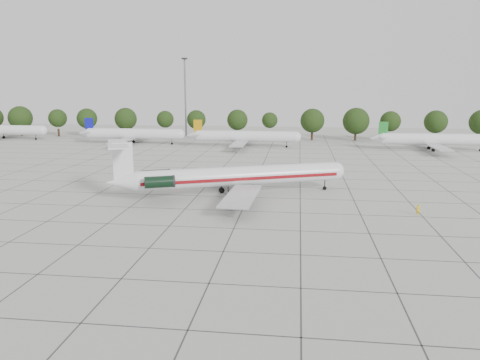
{
  "coord_description": "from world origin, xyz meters",
  "views": [
    {
      "loc": [
        7.45,
        -61.63,
        17.17
      ],
      "look_at": [
        -0.76,
        4.1,
        3.5
      ],
      "focal_mm": 35.0,
      "sensor_mm": 36.0,
      "label": 1
    }
  ],
  "objects_px": {
    "bg_airliner_a": "(1,130)",
    "bg_airliner_b": "(133,134)",
    "ground_crew": "(418,210)",
    "bg_airliner_c": "(245,137)",
    "bg_airliner_d": "(435,140)",
    "main_airliner": "(228,176)",
    "floodlight_mast": "(185,93)"
  },
  "relations": [
    {
      "from": "bg_airliner_a",
      "to": "bg_airliner_b",
      "type": "bearing_deg",
      "value": -7.62
    },
    {
      "from": "bg_airliner_b",
      "to": "bg_airliner_a",
      "type": "bearing_deg",
      "value": 172.38
    },
    {
      "from": "ground_crew",
      "to": "bg_airliner_c",
      "type": "height_order",
      "value": "bg_airliner_c"
    },
    {
      "from": "bg_airliner_d",
      "to": "bg_airliner_a",
      "type": "bearing_deg",
      "value": 175.75
    },
    {
      "from": "main_airliner",
      "to": "bg_airliner_d",
      "type": "bearing_deg",
      "value": 28.56
    },
    {
      "from": "bg_airliner_b",
      "to": "bg_airliner_c",
      "type": "distance_m",
      "value": 32.98
    },
    {
      "from": "bg_airliner_d",
      "to": "floodlight_mast",
      "type": "bearing_deg",
      "value": 159.67
    },
    {
      "from": "bg_airliner_c",
      "to": "bg_airliner_d",
      "type": "height_order",
      "value": "same"
    },
    {
      "from": "main_airliner",
      "to": "bg_airliner_b",
      "type": "distance_m",
      "value": 70.41
    },
    {
      "from": "ground_crew",
      "to": "bg_airliner_a",
      "type": "relative_size",
      "value": 0.06
    },
    {
      "from": "ground_crew",
      "to": "bg_airliner_b",
      "type": "distance_m",
      "value": 92.78
    },
    {
      "from": "main_airliner",
      "to": "bg_airliner_b",
      "type": "xyz_separation_m",
      "value": [
        -36.8,
        60.03,
        -0.23
      ]
    },
    {
      "from": "bg_airliner_a",
      "to": "bg_airliner_d",
      "type": "relative_size",
      "value": 1.0
    },
    {
      "from": "bg_airliner_b",
      "to": "floodlight_mast",
      "type": "relative_size",
      "value": 1.11
    },
    {
      "from": "bg_airliner_c",
      "to": "bg_airliner_d",
      "type": "relative_size",
      "value": 1.0
    },
    {
      "from": "bg_airliner_b",
      "to": "bg_airliner_c",
      "type": "xyz_separation_m",
      "value": [
        32.88,
        -2.52,
        0.0
      ]
    },
    {
      "from": "bg_airliner_c",
      "to": "ground_crew",
      "type": "bearing_deg",
      "value": -64.91
    },
    {
      "from": "main_airliner",
      "to": "bg_airliner_a",
      "type": "bearing_deg",
      "value": 118.8
    },
    {
      "from": "bg_airliner_b",
      "to": "bg_airliner_c",
      "type": "bearing_deg",
      "value": -4.39
    },
    {
      "from": "main_airliner",
      "to": "bg_airliner_c",
      "type": "xyz_separation_m",
      "value": [
        -3.91,
        57.51,
        -0.23
      ]
    },
    {
      "from": "main_airliner",
      "to": "floodlight_mast",
      "type": "relative_size",
      "value": 1.44
    },
    {
      "from": "bg_airliner_a",
      "to": "bg_airliner_d",
      "type": "distance_m",
      "value": 128.31
    },
    {
      "from": "main_airliner",
      "to": "bg_airliner_c",
      "type": "distance_m",
      "value": 57.64
    },
    {
      "from": "main_airliner",
      "to": "bg_airliner_a",
      "type": "height_order",
      "value": "main_airliner"
    },
    {
      "from": "ground_crew",
      "to": "bg_airliner_d",
      "type": "bearing_deg",
      "value": -105.25
    },
    {
      "from": "main_airliner",
      "to": "bg_airliner_c",
      "type": "height_order",
      "value": "main_airliner"
    },
    {
      "from": "main_airliner",
      "to": "bg_airliner_d",
      "type": "distance_m",
      "value": 72.9
    },
    {
      "from": "bg_airliner_b",
      "to": "bg_airliner_c",
      "type": "relative_size",
      "value": 1.0
    },
    {
      "from": "ground_crew",
      "to": "bg_airliner_d",
      "type": "height_order",
      "value": "bg_airliner_d"
    },
    {
      "from": "main_airliner",
      "to": "bg_airliner_c",
      "type": "relative_size",
      "value": 1.29
    },
    {
      "from": "bg_airliner_a",
      "to": "bg_airliner_d",
      "type": "xyz_separation_m",
      "value": [
        127.96,
        -9.5,
        0.0
      ]
    },
    {
      "from": "bg_airliner_c",
      "to": "bg_airliner_a",
      "type": "bearing_deg",
      "value": 173.74
    }
  ]
}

